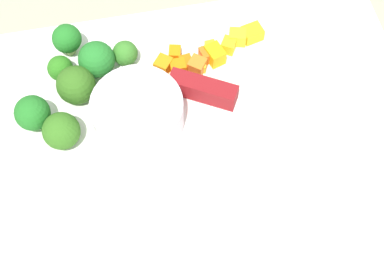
{
  "coord_description": "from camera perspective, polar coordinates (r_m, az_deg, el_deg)",
  "views": [
    {
      "loc": [
        0.06,
        0.28,
        0.54
      ],
      "look_at": [
        0.0,
        0.0,
        0.02
      ],
      "focal_mm": 53.73,
      "sensor_mm": 36.0,
      "label": 1
    }
  ],
  "objects": [
    {
      "name": "broccoli_floret_5",
      "position": [
        0.61,
        -15.55,
        1.42
      ],
      "size": [
        0.04,
        0.04,
        0.04
      ],
      "color": "#82BC60",
      "rests_on": "cutting_board"
    },
    {
      "name": "broccoli_floret_2",
      "position": [
        0.64,
        -6.65,
        7.37
      ],
      "size": [
        0.03,
        0.03,
        0.03
      ],
      "color": "#97C266",
      "rests_on": "cutting_board"
    },
    {
      "name": "ground_plane",
      "position": [
        0.62,
        0.0,
        -0.98
      ],
      "size": [
        4.0,
        4.0,
        0.0
      ],
      "primitive_type": "plane",
      "color": "#989C80"
    },
    {
      "name": "carrot_dice_4",
      "position": [
        0.64,
        -1.68,
        6.0
      ],
      "size": [
        0.02,
        0.01,
        0.02
      ],
      "primitive_type": "cube",
      "rotation": [
        0.0,
        0.0,
        0.01
      ],
      "color": "orange",
      "rests_on": "cutting_board"
    },
    {
      "name": "pepper_dice_4",
      "position": [
        0.66,
        4.53,
        8.98
      ],
      "size": [
        0.02,
        0.02,
        0.02
      ],
      "primitive_type": "cube",
      "rotation": [
        0.0,
        0.0,
        2.88
      ],
      "color": "yellow",
      "rests_on": "cutting_board"
    },
    {
      "name": "prep_bowl",
      "position": [
        0.59,
        -5.4,
        1.44
      ],
      "size": [
        0.09,
        0.09,
        0.04
      ],
      "primitive_type": "cylinder",
      "color": "white",
      "rests_on": "cutting_board"
    },
    {
      "name": "pepper_dice_5",
      "position": [
        0.67,
        5.98,
        9.33
      ],
      "size": [
        0.03,
        0.02,
        0.02
      ],
      "primitive_type": "cube",
      "rotation": [
        0.0,
        0.0,
        0.24
      ],
      "color": "yellow",
      "rests_on": "cutting_board"
    },
    {
      "name": "pepper_dice_1",
      "position": [
        0.66,
        3.66,
        8.19
      ],
      "size": [
        0.02,
        0.02,
        0.02
      ],
      "primitive_type": "cube",
      "rotation": [
        0.0,
        0.0,
        1.03
      ],
      "color": "yellow",
      "rests_on": "cutting_board"
    },
    {
      "name": "carrot_dice_2",
      "position": [
        0.64,
        -0.58,
        6.42
      ],
      "size": [
        0.02,
        0.02,
        0.01
      ],
      "primitive_type": "cube",
      "rotation": [
        0.0,
        0.0,
        1.71
      ],
      "color": "orange",
      "rests_on": "cutting_board"
    },
    {
      "name": "chef_knife",
      "position": [
        0.61,
        4.9,
        2.62
      ],
      "size": [
        0.26,
        0.16,
        0.02
      ],
      "rotation": [
        0.0,
        0.0,
        2.61
      ],
      "color": "silver",
      "rests_on": "cutting_board"
    },
    {
      "name": "carrot_dice_3",
      "position": [
        0.65,
        1.7,
        7.35
      ],
      "size": [
        0.02,
        0.02,
        0.02
      ],
      "primitive_type": "cube",
      "rotation": [
        0.0,
        0.0,
        1.77
      ],
      "color": "orange",
      "rests_on": "cutting_board"
    },
    {
      "name": "broccoli_floret_1",
      "position": [
        0.66,
        -12.31,
        8.62
      ],
      "size": [
        0.03,
        0.03,
        0.04
      ],
      "color": "#93B063",
      "rests_on": "cutting_board"
    },
    {
      "name": "pepper_dice_3",
      "position": [
        0.65,
        2.29,
        7.27
      ],
      "size": [
        0.02,
        0.03,
        0.02
      ],
      "primitive_type": "cube",
      "rotation": [
        0.0,
        0.0,
        0.31
      ],
      "color": "yellow",
      "rests_on": "cutting_board"
    },
    {
      "name": "carrot_dice_0",
      "position": [
        0.65,
        -2.09,
        7.32
      ],
      "size": [
        0.02,
        0.02,
        0.01
      ],
      "primitive_type": "cube",
      "rotation": [
        0.0,
        0.0,
        1.33
      ],
      "color": "orange",
      "rests_on": "cutting_board"
    },
    {
      "name": "broccoli_floret_0",
      "position": [
        0.64,
        -12.94,
        5.77
      ],
      "size": [
        0.03,
        0.03,
        0.03
      ],
      "color": "#94C36B",
      "rests_on": "cutting_board"
    },
    {
      "name": "broccoli_floret_4",
      "position": [
        0.62,
        -11.45,
        4.19
      ],
      "size": [
        0.04,
        0.04,
        0.04
      ],
      "color": "#8AC066",
      "rests_on": "cutting_board"
    },
    {
      "name": "broccoli_floret_3",
      "position": [
        0.6,
        -12.83,
        -0.3
      ],
      "size": [
        0.04,
        0.04,
        0.04
      ],
      "color": "#86AB6C",
      "rests_on": "cutting_board"
    },
    {
      "name": "broccoli_floret_6",
      "position": [
        0.63,
        -9.45,
        6.7
      ],
      "size": [
        0.04,
        0.04,
        0.04
      ],
      "color": "#8EAB66",
      "rests_on": "cutting_board"
    },
    {
      "name": "pepper_dice_0",
      "position": [
        0.66,
        1.85,
        8.06
      ],
      "size": [
        0.01,
        0.01,
        0.01
      ],
      "primitive_type": "cube",
      "rotation": [
        0.0,
        0.0,
        0.06
      ],
      "color": "yellow",
      "rests_on": "cutting_board"
    },
    {
      "name": "pepper_dice_2",
      "position": [
        0.64,
        0.72,
        6.21
      ],
      "size": [
        0.02,
        0.02,
        0.01
      ],
      "primitive_type": "cube",
      "rotation": [
        0.0,
        0.0,
        2.88
      ],
      "color": "yellow",
      "rests_on": "cutting_board"
    },
    {
      "name": "carrot_dice_5",
      "position": [
        0.64,
        0.53,
        6.22
      ],
      "size": [
        0.02,
        0.02,
        0.02
      ],
      "primitive_type": "cube",
      "rotation": [
        0.0,
        0.0,
        2.48
      ],
      "color": "orange",
      "rests_on": "cutting_board"
    },
    {
      "name": "cutting_board",
      "position": [
        0.61,
        0.0,
        -0.72
      ],
      "size": [
        0.49,
        0.34,
        0.01
      ],
      "primitive_type": "cube",
      "color": "white",
      "rests_on": "ground_plane"
    },
    {
      "name": "carrot_dice_1",
      "position": [
        0.64,
        -2.87,
        6.27
      ],
      "size": [
        0.02,
        0.02,
        0.02
      ],
      "primitive_type": "cube",
      "rotation": [
        0.0,
        0.0,
        2.48
      ],
      "color": "orange",
      "rests_on": "cutting_board"
    }
  ]
}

